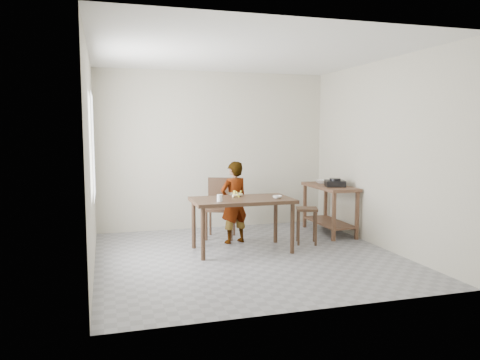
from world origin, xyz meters
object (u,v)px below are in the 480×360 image
object	(u,v)px
dining_table	(242,225)
child	(234,202)
dining_chair	(220,209)
stool	(307,226)
prep_counter	(329,209)

from	to	relation	value
dining_table	child	xyz separation A→B (m)	(0.02, 0.49, 0.24)
dining_chair	stool	world-z (taller)	dining_chair
child	stool	bearing A→B (deg)	144.01
dining_table	dining_chair	world-z (taller)	dining_chair
dining_chair	dining_table	bearing A→B (deg)	-61.64
child	prep_counter	bearing A→B (deg)	169.86
stool	child	bearing A→B (deg)	161.18
stool	prep_counter	bearing A→B (deg)	40.30
child	dining_chair	xyz separation A→B (m)	(-0.12, 0.37, -0.15)
child	dining_chair	bearing A→B (deg)	-89.52
dining_table	dining_chair	bearing A→B (deg)	96.57
prep_counter	dining_table	bearing A→B (deg)	-157.85
dining_chair	stool	distance (m)	1.38
child	dining_chair	size ratio (longest dim) A/B	1.31
prep_counter	child	bearing A→B (deg)	-172.97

